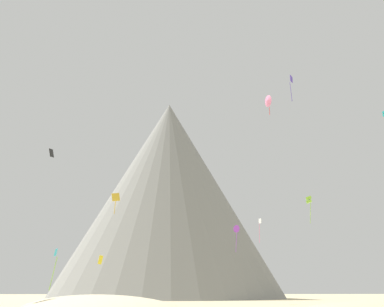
% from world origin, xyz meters
% --- Properties ---
extents(rock_massif, '(84.31, 84.31, 55.59)m').
position_xyz_m(rock_massif, '(-4.63, 105.85, 25.66)').
color(rock_massif, gray).
rests_on(rock_massif, ground_plane).
extents(kite_black_mid, '(0.49, 1.07, 1.18)m').
position_xyz_m(kite_black_mid, '(-20.08, 29.00, 19.41)').
color(kite_black_mid, black).
extents(kite_white_mid, '(0.39, 0.62, 4.20)m').
position_xyz_m(kite_white_mid, '(11.12, 53.09, 13.18)').
color(kite_white_mid, white).
extents(kite_yellow_low, '(0.87, 0.39, 1.51)m').
position_xyz_m(kite_yellow_low, '(-15.95, 50.49, 7.11)').
color(kite_yellow_low, yellow).
extents(kite_violet_low, '(1.44, 1.11, 4.84)m').
position_xyz_m(kite_violet_low, '(7.32, 55.91, 12.85)').
color(kite_violet_low, purple).
extents(kite_gold_low, '(1.12, 0.46, 2.73)m').
position_xyz_m(kite_gold_low, '(-11.65, 29.06, 13.56)').
color(kite_gold_low, gold).
extents(kite_pink_high, '(1.20, 2.10, 3.65)m').
position_xyz_m(kite_pink_high, '(12.22, 47.54, 34.33)').
color(kite_pink_high, pink).
extents(kite_cyan_low, '(0.69, 1.15, 5.33)m').
position_xyz_m(kite_cyan_low, '(-19.43, 32.38, 6.20)').
color(kite_cyan_low, '#33BCDB').
extents(kite_lime_mid, '(1.31, 1.25, 5.21)m').
position_xyz_m(kite_lime_mid, '(21.88, 59.24, 18.84)').
color(kite_lime_mid, '#8CD133').
extents(kite_indigo_high, '(0.71, 0.96, 5.13)m').
position_xyz_m(kite_indigo_high, '(17.29, 50.00, 39.06)').
color(kite_indigo_high, '#5138B2').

